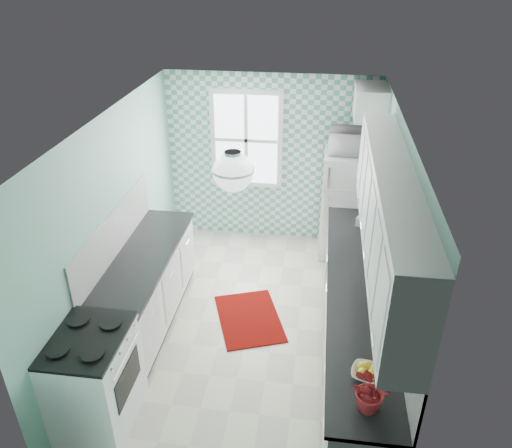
# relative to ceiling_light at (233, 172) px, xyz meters

# --- Properties ---
(floor) EXTENTS (3.00, 4.40, 0.02)m
(floor) POSITION_rel_ceiling_light_xyz_m (0.00, 0.80, -2.33)
(floor) COLOR beige
(floor) RESTS_ON ground
(ceiling) EXTENTS (3.00, 4.40, 0.02)m
(ceiling) POSITION_rel_ceiling_light_xyz_m (0.00, 0.80, 0.19)
(ceiling) COLOR white
(ceiling) RESTS_ON wall_back
(wall_back) EXTENTS (3.00, 0.02, 2.50)m
(wall_back) POSITION_rel_ceiling_light_xyz_m (0.00, 3.01, -1.07)
(wall_back) COLOR #79B2A0
(wall_back) RESTS_ON floor
(wall_front) EXTENTS (3.00, 0.02, 2.50)m
(wall_front) POSITION_rel_ceiling_light_xyz_m (0.00, -1.41, -1.07)
(wall_front) COLOR #79B2A0
(wall_front) RESTS_ON floor
(wall_left) EXTENTS (0.02, 4.40, 2.50)m
(wall_left) POSITION_rel_ceiling_light_xyz_m (-1.51, 0.80, -1.07)
(wall_left) COLOR #79B2A0
(wall_left) RESTS_ON floor
(wall_right) EXTENTS (0.02, 4.40, 2.50)m
(wall_right) POSITION_rel_ceiling_light_xyz_m (1.51, 0.80, -1.07)
(wall_right) COLOR #79B2A0
(wall_right) RESTS_ON floor
(accent_wall) EXTENTS (3.00, 0.01, 2.50)m
(accent_wall) POSITION_rel_ceiling_light_xyz_m (0.00, 2.99, -1.07)
(accent_wall) COLOR #56A195
(accent_wall) RESTS_ON wall_back
(window) EXTENTS (1.04, 0.05, 1.44)m
(window) POSITION_rel_ceiling_light_xyz_m (-0.35, 2.96, -0.77)
(window) COLOR white
(window) RESTS_ON wall_back
(backsplash_right) EXTENTS (0.02, 3.60, 0.51)m
(backsplash_right) POSITION_rel_ceiling_light_xyz_m (1.49, 0.40, -1.13)
(backsplash_right) COLOR white
(backsplash_right) RESTS_ON wall_right
(backsplash_left) EXTENTS (0.02, 2.15, 0.51)m
(backsplash_left) POSITION_rel_ceiling_light_xyz_m (-1.49, 0.73, -1.13)
(backsplash_left) COLOR white
(backsplash_left) RESTS_ON wall_left
(upper_cabinets_right) EXTENTS (0.33, 3.20, 0.90)m
(upper_cabinets_right) POSITION_rel_ceiling_light_xyz_m (1.33, 0.20, -0.42)
(upper_cabinets_right) COLOR white
(upper_cabinets_right) RESTS_ON wall_right
(upper_cabinet_fridge) EXTENTS (0.40, 0.74, 0.40)m
(upper_cabinet_fridge) POSITION_rel_ceiling_light_xyz_m (1.30, 2.63, -0.07)
(upper_cabinet_fridge) COLOR white
(upper_cabinet_fridge) RESTS_ON wall_right
(ceiling_light) EXTENTS (0.34, 0.34, 0.35)m
(ceiling_light) POSITION_rel_ceiling_light_xyz_m (0.00, 0.00, 0.00)
(ceiling_light) COLOR silver
(ceiling_light) RESTS_ON ceiling
(base_cabinets_right) EXTENTS (0.60, 3.60, 0.90)m
(base_cabinets_right) POSITION_rel_ceiling_light_xyz_m (1.20, 0.40, -1.87)
(base_cabinets_right) COLOR white
(base_cabinets_right) RESTS_ON floor
(countertop_right) EXTENTS (0.63, 3.60, 0.04)m
(countertop_right) POSITION_rel_ceiling_light_xyz_m (1.19, 0.40, -1.40)
(countertop_right) COLOR black
(countertop_right) RESTS_ON base_cabinets_right
(base_cabinets_left) EXTENTS (0.60, 2.15, 0.90)m
(base_cabinets_left) POSITION_rel_ceiling_light_xyz_m (-1.20, 0.73, -1.87)
(base_cabinets_left) COLOR white
(base_cabinets_left) RESTS_ON floor
(countertop_left) EXTENTS (0.63, 2.15, 0.04)m
(countertop_left) POSITION_rel_ceiling_light_xyz_m (-1.19, 0.73, -1.40)
(countertop_left) COLOR black
(countertop_left) RESTS_ON base_cabinets_left
(fridge) EXTENTS (0.68, 0.67, 1.55)m
(fridge) POSITION_rel_ceiling_light_xyz_m (1.11, 2.63, -1.55)
(fridge) COLOR silver
(fridge) RESTS_ON floor
(stove) EXTENTS (0.66, 0.82, 0.99)m
(stove) POSITION_rel_ceiling_light_xyz_m (-1.20, -0.73, -1.80)
(stove) COLOR white
(stove) RESTS_ON floor
(sink) EXTENTS (0.49, 0.41, 0.53)m
(sink) POSITION_rel_ceiling_light_xyz_m (1.20, 1.52, -1.39)
(sink) COLOR silver
(sink) RESTS_ON countertop_right
(rug) EXTENTS (1.02, 1.20, 0.02)m
(rug) POSITION_rel_ceiling_light_xyz_m (-0.01, 0.91, -2.32)
(rug) COLOR maroon
(rug) RESTS_ON floor
(dish_towel) EXTENTS (0.04, 0.21, 0.32)m
(dish_towel) POSITION_rel_ceiling_light_xyz_m (0.89, 1.47, -1.84)
(dish_towel) COLOR #5FADAE
(dish_towel) RESTS_ON base_cabinets_right
(fruit_bowl) EXTENTS (0.30, 0.30, 0.06)m
(fruit_bowl) POSITION_rel_ceiling_light_xyz_m (1.20, -0.78, -1.35)
(fruit_bowl) COLOR white
(fruit_bowl) RESTS_ON countertop_right
(potted_plant) EXTENTS (0.39, 0.36, 0.36)m
(potted_plant) POSITION_rel_ceiling_light_xyz_m (1.20, -1.09, -1.20)
(potted_plant) COLOR #B30F14
(potted_plant) RESTS_ON countertop_right
(soap_bottle) EXTENTS (0.10, 0.10, 0.18)m
(soap_bottle) POSITION_rel_ceiling_light_xyz_m (1.25, 1.74, -1.30)
(soap_bottle) COLOR #A2AFB7
(soap_bottle) RESTS_ON countertop_right
(microwave) EXTENTS (0.61, 0.43, 0.32)m
(microwave) POSITION_rel_ceiling_light_xyz_m (1.11, 2.63, -0.61)
(microwave) COLOR silver
(microwave) RESTS_ON fridge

